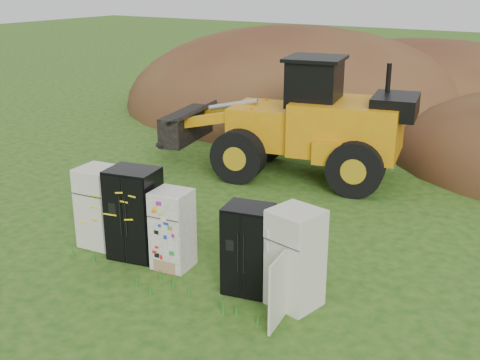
{
  "coord_description": "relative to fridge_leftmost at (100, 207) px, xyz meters",
  "views": [
    {
      "loc": [
        6.81,
        -8.79,
        5.81
      ],
      "look_at": [
        -0.1,
        2.0,
        1.42
      ],
      "focal_mm": 45.0,
      "sensor_mm": 36.0,
      "label": 1
    }
  ],
  "objects": [
    {
      "name": "ground",
      "position": [
        2.53,
        -0.01,
        -0.92
      ],
      "size": [
        120.0,
        120.0,
        0.0
      ],
      "primitive_type": "plane",
      "color": "#1C4913",
      "rests_on": "ground"
    },
    {
      "name": "fridge_sticker",
      "position": [
        2.04,
        0.03,
        -0.08
      ],
      "size": [
        0.83,
        0.78,
        1.68
      ],
      "primitive_type": null,
      "rotation": [
        0.0,
        0.0,
        0.13
      ],
      "color": "white",
      "rests_on": "ground"
    },
    {
      "name": "dirt_mound_back",
      "position": [
        2.11,
        18.29,
        -0.92
      ],
      "size": [
        17.93,
        11.95,
        6.26
      ],
      "primitive_type": "ellipsoid",
      "color": "#492417",
      "rests_on": "ground"
    },
    {
      "name": "fridge_black_side",
      "position": [
        1.05,
        -0.01,
        0.07
      ],
      "size": [
        1.17,
        1.01,
        1.98
      ],
      "primitive_type": null,
      "rotation": [
        0.0,
        0.0,
        0.2
      ],
      "color": "black",
      "rests_on": "ground"
    },
    {
      "name": "fridge_open_door",
      "position": [
        4.88,
        0.03,
        0.02
      ],
      "size": [
        0.99,
        0.94,
        1.87
      ],
      "primitive_type": null,
      "rotation": [
        0.0,
        0.0,
        -0.21
      ],
      "color": "beige",
      "rests_on": "ground"
    },
    {
      "name": "wheel_loader",
      "position": [
        0.96,
        6.7,
        0.88
      ],
      "size": [
        7.91,
        4.52,
        3.6
      ],
      "primitive_type": null,
      "rotation": [
        0.0,
        0.0,
        0.21
      ],
      "color": "orange",
      "rests_on": "ground"
    },
    {
      "name": "fridge_black_right",
      "position": [
        3.88,
        0.02,
        -0.04
      ],
      "size": [
        1.0,
        0.89,
        1.74
      ],
      "primitive_type": null,
      "rotation": [
        0.0,
        0.0,
        0.21
      ],
      "color": "black",
      "rests_on": "ground"
    },
    {
      "name": "fridge_leftmost",
      "position": [
        0.0,
        0.0,
        0.0
      ],
      "size": [
        0.89,
        0.86,
        1.83
      ],
      "primitive_type": null,
      "rotation": [
        0.0,
        0.0,
        0.11
      ],
      "color": "beige",
      "rests_on": "ground"
    },
    {
      "name": "dirt_mound_left",
      "position": [
        -2.72,
        14.53,
        -0.92
      ],
      "size": [
        16.44,
        12.33,
        7.58
      ],
      "primitive_type": "ellipsoid",
      "color": "#492417",
      "rests_on": "ground"
    }
  ]
}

